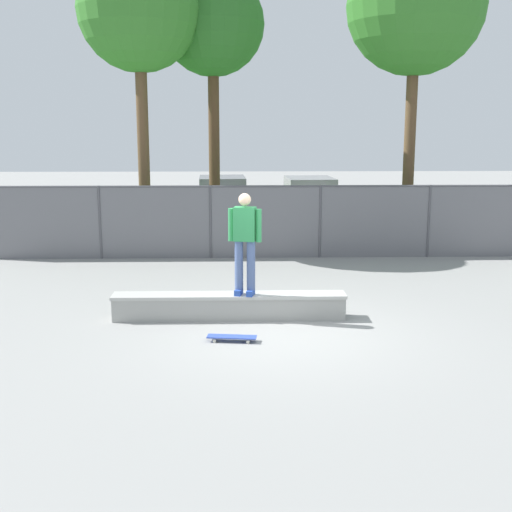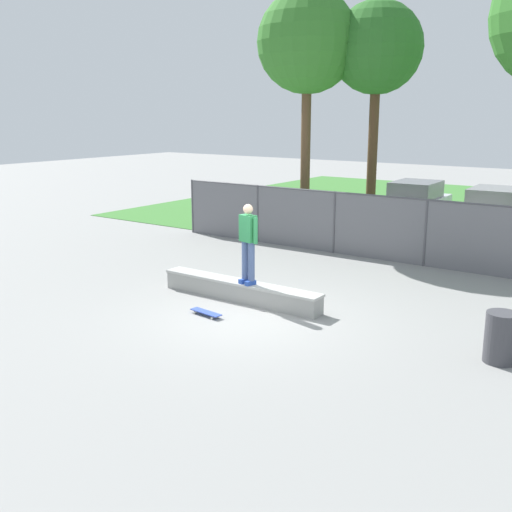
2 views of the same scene
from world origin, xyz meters
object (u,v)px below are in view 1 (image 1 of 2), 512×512
Objects in this scene: car_white at (310,201)px; skateboard at (232,337)px; concrete_ledge at (229,306)px; tree_near_left at (139,12)px; tree_near_right at (213,26)px; car_silver at (222,200)px; tree_mid at (416,6)px; skateboarder at (245,239)px.

skateboard is at bearing -101.63° from car_white.
concrete_ledge is 9.63m from tree_near_left.
tree_near_left is 2.23m from tree_near_right.
car_silver is at bearing 172.19° from car_white.
car_silver is at bearing 87.92° from tree_near_right.
car_silver is at bearing 140.22° from tree_mid.
car_silver is (-5.43, 4.52, -5.80)m from tree_mid.
tree_near_left reaches higher than tree_near_right.
tree_near_left is 1.90× the size of car_white.
concrete_ledge reaches higher than skateboard.
tree_mid is at bearing 59.97° from skateboard.
tree_near_left reaches higher than skateboarder.
skateboard is (0.06, -1.30, -0.16)m from concrete_ledge.
concrete_ledge is 10.07m from tree_near_right.
tree_mid reaches higher than tree_near_left.
skateboarder is at bearing -86.73° from car_silver.
car_silver is at bearing 67.19° from tree_near_left.
tree_near_left is at bearing 109.32° from concrete_ledge.
car_white is (2.62, 12.72, 0.77)m from skateboard.
skateboarder is at bearing -122.77° from tree_mid.
tree_mid is at bearing -7.98° from tree_near_right.
tree_near_right is (-0.82, 8.16, 4.73)m from skateboarder.
skateboarder is 1.88m from skateboard.
car_white is at bearing 46.02° from tree_near_right.
skateboard is at bearing -88.03° from car_silver.
concrete_ledge is 0.98× the size of car_white.
tree_near_left is 7.68m from car_silver.
tree_near_right is at bearing 93.58° from skateboard.
tree_mid is (5.04, 7.31, 6.40)m from concrete_ledge.
skateboarder is 10.19m from tree_mid.
concrete_ledge is at bearing -70.68° from tree_near_left.
car_white is at bearing -7.81° from car_silver.
tree_near_left reaches higher than concrete_ledge.
skateboard is 0.10× the size of tree_near_left.
concrete_ledge is 5.14× the size of skateboard.
tree_near_right reaches higher than car_silver.
skateboarder is at bearing -84.29° from tree_near_right.
car_white is at bearing 78.25° from skateboarder.
tree_near_left reaches higher than car_white.
car_silver is 3.10m from car_white.
skateboard is at bearing -100.46° from skateboarder.
concrete_ledge is 0.49× the size of tree_mid.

